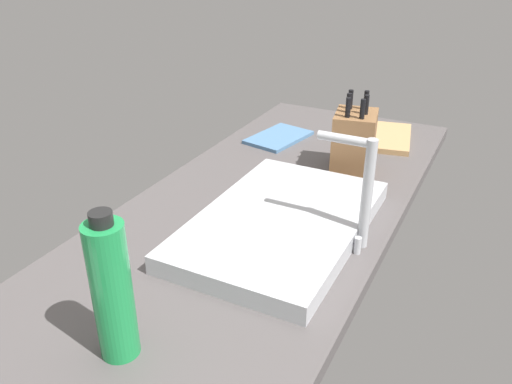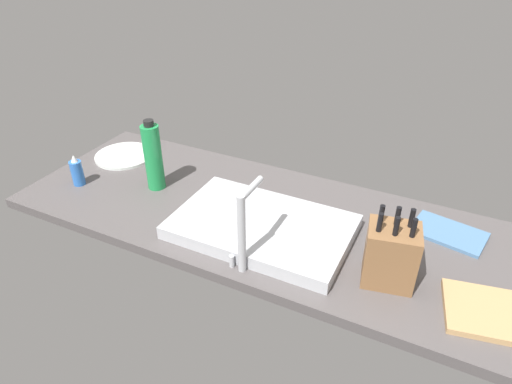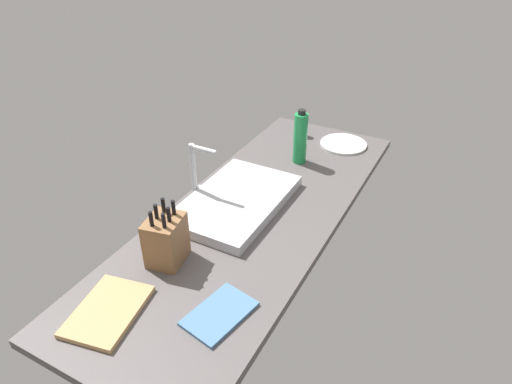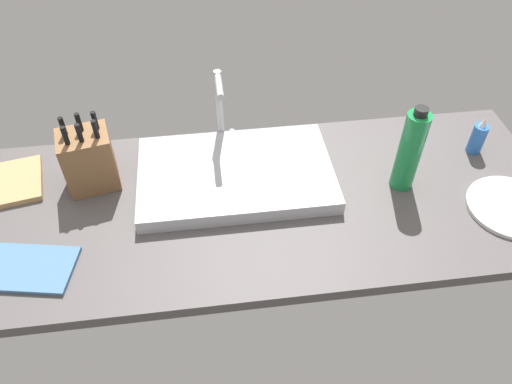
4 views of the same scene
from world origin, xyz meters
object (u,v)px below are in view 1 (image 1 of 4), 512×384
sink_basin (282,222)px  knife_block (354,142)px  faucet (361,185)px  cutting_board (381,137)px  water_bottle (112,291)px  dish_towel (279,137)px

sink_basin → knife_block: 41.77cm
faucet → cutting_board: size_ratio=0.96×
faucet → water_bottle: water_bottle is taller
faucet → water_bottle: bearing=-26.7°
faucet → knife_block: (-38.84, -13.38, -5.97)cm
sink_basin → water_bottle: size_ratio=2.09×
water_bottle → dish_towel: bearing=-170.1°
faucet → dish_towel: size_ratio=1.15×
faucet → cutting_board: faucet is taller
sink_basin → dish_towel: (-54.48, -25.99, -1.62)cm
sink_basin → cutting_board: (-70.31, 5.36, -1.32)cm
dish_towel → cutting_board: bearing=116.8°
sink_basin → cutting_board: 70.53cm
cutting_board → dish_towel: bearing=-63.2°
sink_basin → faucet: (-2.15, 17.53, 12.89)cm
cutting_board → knife_block: bearing=-2.4°
sink_basin → water_bottle: (48.71, -8.04, 10.66)cm
cutting_board → water_bottle: (119.02, -13.40, 11.98)cm
sink_basin → knife_block: knife_block is taller
knife_block → dish_towel: size_ratio=1.04×
knife_block → water_bottle: (89.70, -12.18, 3.74)cm
knife_block → water_bottle: bearing=-19.1°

